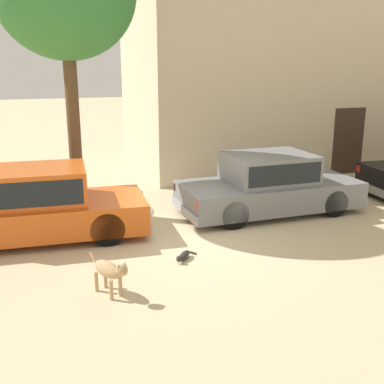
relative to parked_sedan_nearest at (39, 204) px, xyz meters
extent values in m
plane|color=#CCB78E|center=(2.85, -0.93, -0.72)|extent=(80.00, 80.00, 0.00)
cube|color=#D15619|center=(0.01, 0.00, -0.26)|extent=(4.30, 2.01, 0.61)
cube|color=#D15619|center=(-0.03, 0.00, 0.40)|extent=(2.02, 1.63, 0.70)
cube|color=black|center=(-0.03, 0.00, 0.41)|extent=(1.86, 1.65, 0.49)
cube|color=#999BA0|center=(2.09, -0.12, -0.46)|extent=(0.22, 1.75, 0.20)
sphere|color=silver|center=(2.16, 0.59, -0.12)|extent=(0.20, 0.20, 0.20)
sphere|color=silver|center=(2.08, -0.83, -0.12)|extent=(0.20, 0.20, 0.20)
cylinder|color=black|center=(1.32, 0.72, -0.38)|extent=(0.69, 0.24, 0.68)
cylinder|color=black|center=(1.23, -0.86, -0.38)|extent=(0.69, 0.24, 0.68)
cube|color=slate|center=(5.22, 0.08, -0.26)|extent=(4.27, 1.89, 0.60)
cube|color=slate|center=(5.18, 0.08, 0.37)|extent=(1.98, 1.60, 0.67)
cube|color=black|center=(5.18, 0.08, 0.38)|extent=(1.82, 1.62, 0.47)
cube|color=#999BA0|center=(7.32, 0.12, -0.46)|extent=(0.15, 1.78, 0.20)
cube|color=#999BA0|center=(3.12, 0.04, -0.46)|extent=(0.15, 1.78, 0.20)
sphere|color=silver|center=(7.33, 0.85, -0.13)|extent=(0.20, 0.20, 0.20)
sphere|color=silver|center=(7.36, -0.60, -0.13)|extent=(0.20, 0.20, 0.20)
cube|color=red|center=(3.11, 0.83, -0.11)|extent=(0.04, 0.18, 0.18)
cube|color=red|center=(3.14, -0.74, -0.11)|extent=(0.04, 0.18, 0.18)
cylinder|color=black|center=(6.47, 0.91, -0.40)|extent=(0.64, 0.21, 0.64)
cylinder|color=black|center=(6.51, -0.70, -0.40)|extent=(0.64, 0.21, 0.64)
cylinder|color=black|center=(3.93, 0.87, -0.40)|extent=(0.64, 0.21, 0.64)
cylinder|color=black|center=(3.96, -0.75, -0.40)|extent=(0.64, 0.21, 0.64)
cube|color=#999BA0|center=(8.33, 0.19, -0.46)|extent=(0.24, 1.72, 0.20)
cube|color=red|center=(8.38, 0.94, -0.06)|extent=(0.05, 0.18, 0.18)
cube|color=beige|center=(12.11, 5.75, 3.54)|extent=(17.68, 5.56, 8.52)
cube|color=#38281E|center=(9.45, 2.96, 0.33)|extent=(1.10, 0.02, 2.10)
cylinder|color=tan|center=(1.10, -3.03, -0.55)|extent=(0.06, 0.06, 0.32)
cylinder|color=tan|center=(0.95, -3.11, -0.55)|extent=(0.06, 0.06, 0.32)
cylinder|color=tan|center=(0.92, -2.68, -0.55)|extent=(0.06, 0.06, 0.32)
cylinder|color=tan|center=(0.77, -2.75, -0.55)|extent=(0.06, 0.06, 0.32)
ellipsoid|color=tan|center=(0.93, -2.89, -0.30)|extent=(0.48, 0.65, 0.25)
sphere|color=tan|center=(1.10, -3.23, -0.20)|extent=(0.18, 0.18, 0.18)
cone|color=tan|center=(1.14, -3.31, -0.21)|extent=(0.14, 0.14, 0.10)
cone|color=tan|center=(1.15, -3.20, -0.12)|extent=(0.09, 0.09, 0.08)
cone|color=tan|center=(1.05, -3.25, -0.12)|extent=(0.09, 0.09, 0.08)
cylinder|color=tan|center=(0.76, -2.55, -0.23)|extent=(0.12, 0.18, 0.19)
ellipsoid|color=#2D2B28|center=(2.45, -1.99, -0.64)|extent=(0.35, 0.38, 0.14)
sphere|color=#2D2B28|center=(2.31, -2.16, -0.62)|extent=(0.11, 0.11, 0.11)
cone|color=#2D2B28|center=(2.33, -2.18, -0.58)|extent=(0.06, 0.06, 0.05)
cone|color=#2D2B28|center=(2.28, -2.14, -0.58)|extent=(0.06, 0.06, 0.05)
cylinder|color=#2D2B28|center=(2.66, -1.78, -0.69)|extent=(0.15, 0.20, 0.04)
cylinder|color=brown|center=(0.89, 1.54, 1.19)|extent=(0.30, 0.30, 3.81)
camera|label=1|loc=(0.08, -9.67, 2.78)|focal=44.32mm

